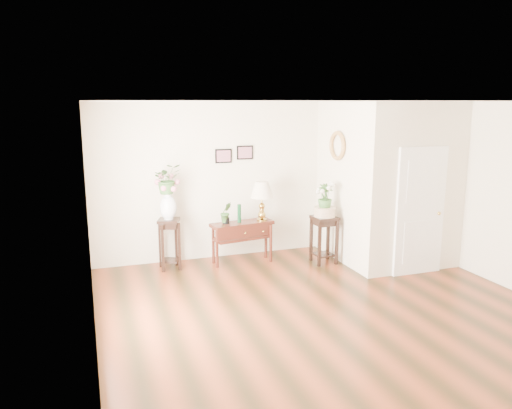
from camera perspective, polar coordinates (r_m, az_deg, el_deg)
name	(u,v)px	position (r m, az deg, el deg)	size (l,w,h in m)	color
floor	(323,308)	(7.10, 7.70, -11.61)	(6.00, 5.50, 0.02)	maroon
ceiling	(329,101)	(6.53, 8.38, 11.60)	(6.00, 5.50, 0.02)	white
wall_back	(258,179)	(9.17, 0.19, 2.92)	(6.00, 0.02, 2.80)	#EDE6CF
wall_front	(481,276)	(4.50, 24.28, -7.44)	(6.00, 0.02, 2.80)	#EDE6CF
wall_left	(88,227)	(5.96, -18.61, -2.47)	(0.02, 5.50, 2.80)	#EDE6CF
wall_right	(503,195)	(8.46, 26.43, 0.95)	(0.02, 5.50, 2.80)	#EDE6CF
partition	(386,181)	(9.24, 14.65, 2.60)	(1.80, 1.95, 2.80)	#EDE6CF
door	(420,212)	(8.50, 18.24, -0.77)	(0.90, 0.05, 2.10)	white
art_print_left	(223,156)	(8.90, -3.74, 5.55)	(0.30, 0.02, 0.25)	black
art_print_right	(245,152)	(9.01, -1.28, 5.96)	(0.30, 0.02, 0.25)	black
wall_ornament	(337,146)	(8.78, 9.26, 6.65)	(0.51, 0.51, 0.07)	gold
console_table	(242,242)	(8.80, -1.59, -4.35)	(1.10, 0.37, 0.74)	#41160C
table_lamp	(262,201)	(8.74, 0.67, 0.39)	(0.40, 0.40, 0.71)	#AF913D
green_vase	(239,213)	(8.65, -1.93, -0.95)	(0.07, 0.07, 0.32)	#0D3A1B
potted_plant	(226,213)	(8.58, -3.46, -1.02)	(0.20, 0.16, 0.36)	#37662C
plant_stand_a	(170,244)	(8.58, -9.85, -4.47)	(0.34, 0.34, 0.87)	black
porcelain_vase	(168,206)	(8.43, -10.01, -0.15)	(0.28, 0.28, 0.48)	white
lily_arrangement	(167,181)	(8.35, -10.11, 2.70)	(0.45, 0.39, 0.50)	#37662C
plant_stand_b	(324,240)	(8.86, 7.76, -4.00)	(0.39, 0.39, 0.84)	black
ceramic_bowl	(325,212)	(8.74, 7.85, -0.85)	(0.37, 0.37, 0.17)	beige
narcissus	(325,197)	(8.69, 7.90, 0.86)	(0.25, 0.25, 0.45)	#37662C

